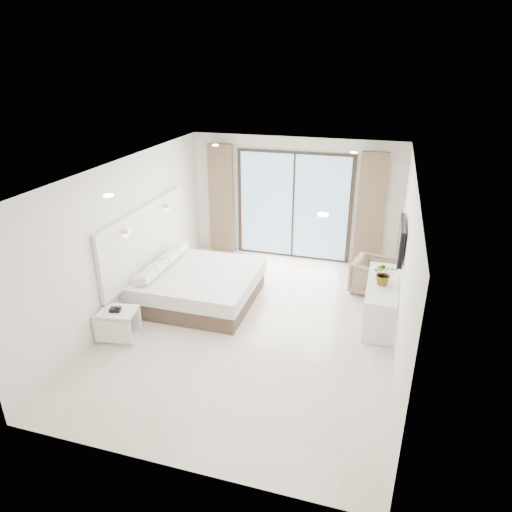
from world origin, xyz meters
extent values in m
plane|color=beige|center=(0.00, 0.00, 0.00)|extent=(6.20, 6.20, 0.00)
cube|color=silver|center=(0.00, 3.10, 1.35)|extent=(4.60, 0.02, 2.70)
cube|color=silver|center=(0.00, -3.10, 1.35)|extent=(4.60, 0.02, 2.70)
cube|color=silver|center=(-2.30, 0.00, 1.35)|extent=(0.02, 6.20, 2.70)
cube|color=silver|center=(2.30, 0.00, 1.35)|extent=(0.02, 6.20, 2.70)
cube|color=white|center=(0.00, 0.00, 2.70)|extent=(4.60, 6.20, 0.02)
cube|color=white|center=(-2.25, 0.54, 1.15)|extent=(0.08, 3.00, 1.20)
cube|color=black|center=(2.25, 0.70, 1.55)|extent=(0.06, 1.00, 0.58)
cube|color=black|center=(2.21, 0.70, 1.55)|extent=(0.02, 1.04, 0.62)
cube|color=black|center=(0.00, 3.07, 1.20)|extent=(2.56, 0.04, 2.42)
cube|color=#8BB6DF|center=(0.00, 3.04, 1.20)|extent=(2.40, 0.01, 2.30)
cube|color=brown|center=(-1.65, 2.96, 1.25)|extent=(0.55, 0.14, 2.50)
cube|color=brown|center=(1.65, 2.96, 1.25)|extent=(0.55, 0.14, 2.50)
cylinder|color=white|center=(-1.30, -1.80, 2.68)|extent=(0.12, 0.12, 0.02)
cylinder|color=white|center=(1.30, -1.80, 2.68)|extent=(0.12, 0.12, 0.02)
cylinder|color=white|center=(-1.30, 1.80, 2.68)|extent=(0.12, 0.12, 0.02)
cylinder|color=white|center=(1.30, 1.80, 2.68)|extent=(0.12, 0.12, 0.02)
cube|color=brown|center=(-1.24, 0.54, 0.16)|extent=(2.02, 1.92, 0.32)
cube|color=silver|center=(-1.24, 0.54, 0.45)|extent=(2.10, 2.00, 0.26)
cube|color=white|center=(-1.95, -0.12, 0.65)|extent=(0.28, 0.40, 0.14)
cube|color=white|center=(-1.95, 0.32, 0.65)|extent=(0.28, 0.40, 0.14)
cube|color=white|center=(-1.95, 0.76, 0.65)|extent=(0.28, 0.40, 0.14)
cube|color=white|center=(-1.95, 1.20, 0.65)|extent=(0.28, 0.40, 0.14)
cube|color=white|center=(-1.97, -1.00, 0.49)|extent=(0.62, 0.53, 0.05)
cube|color=white|center=(-1.97, -1.00, 0.03)|extent=(0.62, 0.53, 0.05)
cube|color=white|center=(-1.97, -1.21, 0.26)|extent=(0.57, 0.13, 0.46)
cube|color=white|center=(-1.97, -0.80, 0.26)|extent=(0.57, 0.13, 0.46)
cube|color=black|center=(-1.99, -1.02, 0.55)|extent=(0.19, 0.17, 0.06)
cube|color=white|center=(2.04, 0.70, 0.74)|extent=(0.50, 1.61, 0.06)
cube|color=white|center=(2.04, -0.02, 0.35)|extent=(0.48, 0.06, 0.71)
cube|color=white|center=(2.04, 1.42, 0.35)|extent=(0.48, 0.06, 0.71)
imported|color=#33662D|center=(2.04, 0.62, 0.92)|extent=(0.40, 0.43, 0.31)
imported|color=#988464|center=(1.85, 1.80, 0.37)|extent=(0.81, 0.85, 0.74)
camera|label=1|loc=(1.91, -6.42, 4.21)|focal=32.00mm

